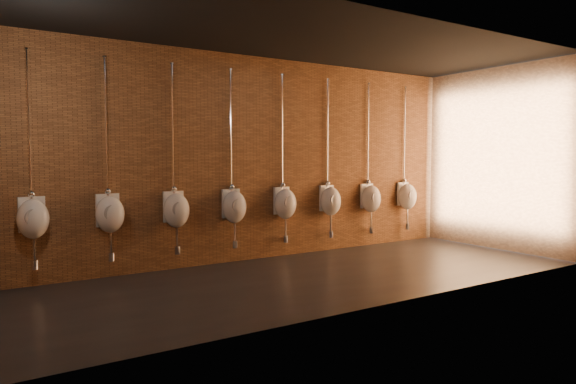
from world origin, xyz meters
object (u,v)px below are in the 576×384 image
object	(u,v)px
urinal_2	(110,213)
urinal_3	(176,209)
urinal_7	(371,198)
urinal_8	(407,196)
urinal_1	(33,217)
urinal_5	(285,203)
urinal_6	(330,200)
urinal_4	(234,206)

from	to	relation	value
urinal_2	urinal_3	distance (m)	0.92
urinal_7	urinal_8	bearing A→B (deg)	0.00
urinal_2	urinal_7	bearing A→B (deg)	0.00
urinal_1	urinal_2	world-z (taller)	same
urinal_7	urinal_2	bearing A→B (deg)	180.00
urinal_1	urinal_2	xyz separation A→B (m)	(0.92, 0.00, 0.00)
urinal_5	urinal_6	bearing A→B (deg)	0.00
urinal_3	urinal_5	size ratio (longest dim) A/B	1.00
urinal_4	urinal_6	bearing A→B (deg)	0.00
urinal_4	urinal_8	size ratio (longest dim) A/B	1.00
urinal_3	urinal_6	distance (m)	2.76
urinal_2	urinal_3	size ratio (longest dim) A/B	1.00
urinal_7	urinal_8	xyz separation A→B (m)	(0.92, 0.00, 0.00)
urinal_2	urinal_6	size ratio (longest dim) A/B	1.00
urinal_6	urinal_2	bearing A→B (deg)	180.00
urinal_3	urinal_4	world-z (taller)	same
urinal_6	urinal_8	distance (m)	1.84
urinal_2	urinal_7	world-z (taller)	same
urinal_2	urinal_4	bearing A→B (deg)	0.00
urinal_2	urinal_5	bearing A→B (deg)	0.00
urinal_2	urinal_8	xyz separation A→B (m)	(5.53, 0.00, 0.00)
urinal_2	urinal_7	xyz separation A→B (m)	(4.61, 0.00, 0.00)
urinal_3	urinal_5	distance (m)	1.84
urinal_7	urinal_8	size ratio (longest dim) A/B	1.00
urinal_5	urinal_7	world-z (taller)	same
urinal_2	urinal_4	distance (m)	1.84
urinal_1	urinal_5	size ratio (longest dim) A/B	1.00
urinal_5	urinal_3	bearing A→B (deg)	180.00
urinal_4	urinal_6	world-z (taller)	same
urinal_2	urinal_8	world-z (taller)	same
urinal_1	urinal_3	world-z (taller)	same
urinal_4	urinal_6	xyz separation A→B (m)	(1.84, 0.00, 0.00)
urinal_3	urinal_8	distance (m)	4.61
urinal_6	urinal_7	bearing A→B (deg)	0.00
urinal_4	urinal_7	world-z (taller)	same
urinal_2	urinal_1	bearing A→B (deg)	180.00
urinal_6	urinal_8	xyz separation A→B (m)	(1.84, 0.00, 0.00)
urinal_7	urinal_6	bearing A→B (deg)	180.00
urinal_1	urinal_3	size ratio (longest dim) A/B	1.00
urinal_4	urinal_6	size ratio (longest dim) A/B	1.00
urinal_8	urinal_1	bearing A→B (deg)	180.00
urinal_6	urinal_8	bearing A→B (deg)	0.00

